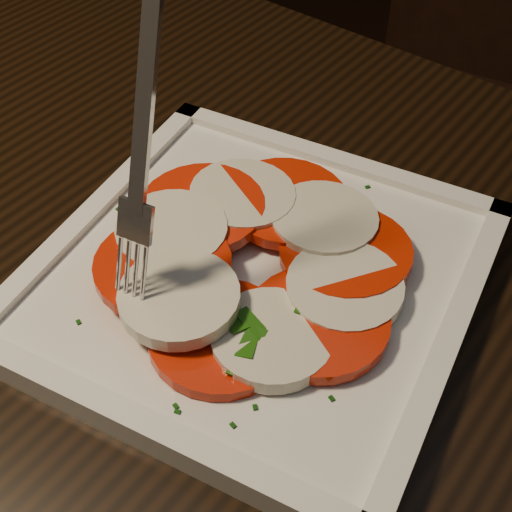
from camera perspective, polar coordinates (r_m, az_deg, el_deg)
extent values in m
cube|color=black|center=(0.44, -3.75, -11.72)|extent=(1.23, 0.84, 0.04)
cylinder|color=black|center=(1.15, -12.49, 4.33)|extent=(0.06, 0.06, 0.71)
cube|color=black|center=(1.11, 16.86, 8.07)|extent=(0.47, 0.47, 0.04)
cylinder|color=black|center=(1.19, 3.60, -3.04)|extent=(0.04, 0.04, 0.41)
cylinder|color=black|center=(1.43, 10.11, 6.63)|extent=(0.04, 0.04, 0.41)
cube|color=white|center=(0.47, 0.00, -1.90)|extent=(0.31, 0.31, 0.01)
cylinder|color=red|center=(0.42, -2.86, -6.42)|extent=(0.09, 0.09, 0.01)
cylinder|color=beige|center=(0.42, 1.27, -6.59)|extent=(0.07, 0.07, 0.01)
cylinder|color=red|center=(0.43, 4.98, -5.23)|extent=(0.09, 0.09, 0.01)
cylinder|color=beige|center=(0.45, 7.10, -2.54)|extent=(0.07, 0.07, 0.01)
cylinder|color=red|center=(0.47, 7.18, 0.30)|extent=(0.09, 0.09, 0.01)
cylinder|color=beige|center=(0.48, 5.45, 2.87)|extent=(0.07, 0.07, 0.01)
cylinder|color=red|center=(0.49, 2.45, 4.33)|extent=(0.09, 0.09, 0.01)
cylinder|color=beige|center=(0.49, -1.08, 4.77)|extent=(0.07, 0.07, 0.02)
cylinder|color=red|center=(0.49, -4.39, 3.80)|extent=(0.09, 0.09, 0.01)
cylinder|color=beige|center=(0.47, -6.74, 1.94)|extent=(0.07, 0.07, 0.01)
cylinder|color=red|center=(0.45, -7.46, -0.77)|extent=(0.09, 0.09, 0.01)
cylinder|color=beige|center=(0.43, -6.17, -3.32)|extent=(0.07, 0.07, 0.01)
cube|color=#1E540E|center=(0.44, 4.75, -2.01)|extent=(0.03, 0.01, 0.00)
cube|color=#1E540E|center=(0.43, -3.46, -3.61)|extent=(0.02, 0.03, 0.00)
cube|color=#1E540E|center=(0.43, 4.30, -3.29)|extent=(0.02, 0.03, 0.00)
cube|color=#1E540E|center=(0.41, -0.56, -6.75)|extent=(0.02, 0.03, 0.01)
cube|color=#1E540E|center=(0.46, 4.73, 0.71)|extent=(0.03, 0.03, 0.00)
cube|color=#1E540E|center=(0.43, -2.37, -4.41)|extent=(0.04, 0.03, 0.01)
cube|color=#1E540E|center=(0.41, -0.71, -7.63)|extent=(0.02, 0.04, 0.00)
cube|color=#1E540E|center=(0.42, 0.47, -6.26)|extent=(0.04, 0.02, 0.01)
cube|color=#0C390A|center=(0.40, -0.07, -12.01)|extent=(0.00, 0.00, 0.00)
cube|color=#0C390A|center=(0.45, -14.01, -5.16)|extent=(0.00, 0.00, 0.00)
cube|color=#0C390A|center=(0.54, 1.46, 6.94)|extent=(0.00, 0.00, 0.00)
cube|color=#0C390A|center=(0.45, -10.10, -3.35)|extent=(0.00, 0.00, 0.00)
cube|color=#0C390A|center=(0.51, -8.26, 3.40)|extent=(0.00, 0.00, 0.00)
cube|color=#0C390A|center=(0.54, 1.59, 7.08)|extent=(0.00, 0.00, 0.00)
cube|color=#0C390A|center=(0.40, -6.44, -11.85)|extent=(0.00, 0.00, 0.00)
cube|color=#0C390A|center=(0.51, -10.96, 3.73)|extent=(0.00, 0.00, 0.00)
cube|color=#0C390A|center=(0.40, -6.31, -12.27)|extent=(0.00, 0.00, 0.00)
cube|color=#0C390A|center=(0.54, -5.30, 6.69)|extent=(0.00, 0.00, 0.00)
cube|color=#0C390A|center=(0.52, 4.70, 5.66)|extent=(0.00, 0.00, 0.00)
cube|color=#0C390A|center=(0.40, -1.86, -13.38)|extent=(0.00, 0.00, 0.00)
cube|color=#0C390A|center=(0.41, 6.07, -11.26)|extent=(0.00, 0.00, 0.00)
cube|color=#0C390A|center=(0.46, -11.33, -2.68)|extent=(0.00, 0.00, 0.00)
cube|color=#0C390A|center=(0.42, 8.21, -7.76)|extent=(0.00, 0.00, 0.00)
cube|color=#0C390A|center=(0.53, 8.92, 5.48)|extent=(0.00, 0.00, 0.00)
cube|color=#0C390A|center=(0.53, -1.03, 6.49)|extent=(0.00, 0.00, 0.00)
cube|color=#0C390A|center=(0.50, 8.07, 3.07)|extent=(0.00, 0.00, 0.00)
cube|color=#0C390A|center=(0.54, -0.25, 7.42)|extent=(0.00, 0.00, 0.00)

